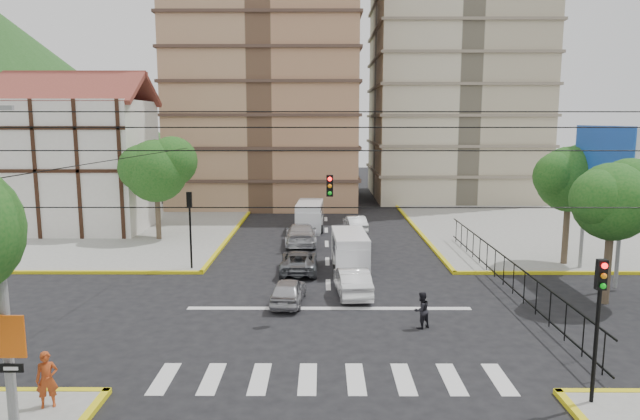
{
  "coord_description": "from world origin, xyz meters",
  "views": [
    {
      "loc": [
        -0.32,
        -23.88,
        8.54
      ],
      "look_at": [
        -0.43,
        4.82,
        4.0
      ],
      "focal_mm": 32.0,
      "sensor_mm": 36.0,
      "label": 1
    }
  ],
  "objects_px": {
    "traffic_light_se": "(599,307)",
    "district_sign": "(10,347)",
    "van_left_lane": "(310,217)",
    "van_right_lane": "(350,253)",
    "car_silver_front_left": "(288,291)",
    "pedestrian_sw_corner": "(47,379)",
    "car_white_front_right": "(352,281)",
    "pedestrian_crosswalk": "(421,310)",
    "traffic_light_nw": "(190,217)"
  },
  "relations": [
    {
      "from": "traffic_light_se",
      "to": "pedestrian_crosswalk",
      "type": "relative_size",
      "value": 2.85
    },
    {
      "from": "van_left_lane",
      "to": "car_white_front_right",
      "type": "height_order",
      "value": "van_left_lane"
    },
    {
      "from": "van_left_lane",
      "to": "traffic_light_se",
      "type": "bearing_deg",
      "value": -69.11
    },
    {
      "from": "district_sign",
      "to": "traffic_light_nw",
      "type": "bearing_deg",
      "value": 86.64
    },
    {
      "from": "traffic_light_nw",
      "to": "district_sign",
      "type": "bearing_deg",
      "value": -93.36
    },
    {
      "from": "traffic_light_nw",
      "to": "car_white_front_right",
      "type": "xyz_separation_m",
      "value": [
        8.97,
        -4.54,
        -2.41
      ]
    },
    {
      "from": "van_right_lane",
      "to": "car_white_front_right",
      "type": "distance_m",
      "value": 4.69
    },
    {
      "from": "car_silver_front_left",
      "to": "pedestrian_crosswalk",
      "type": "bearing_deg",
      "value": 155.4
    },
    {
      "from": "traffic_light_nw",
      "to": "pedestrian_crosswalk",
      "type": "distance_m",
      "value": 14.9
    },
    {
      "from": "traffic_light_se",
      "to": "pedestrian_sw_corner",
      "type": "bearing_deg",
      "value": -178.73
    },
    {
      "from": "district_sign",
      "to": "van_left_lane",
      "type": "distance_m",
      "value": 30.12
    },
    {
      "from": "district_sign",
      "to": "pedestrian_sw_corner",
      "type": "bearing_deg",
      "value": 70.22
    },
    {
      "from": "traffic_light_se",
      "to": "district_sign",
      "type": "height_order",
      "value": "traffic_light_se"
    },
    {
      "from": "car_white_front_right",
      "to": "pedestrian_sw_corner",
      "type": "height_order",
      "value": "pedestrian_sw_corner"
    },
    {
      "from": "district_sign",
      "to": "car_white_front_right",
      "type": "relative_size",
      "value": 0.75
    },
    {
      "from": "traffic_light_nw",
      "to": "traffic_light_se",
      "type": "bearing_deg",
      "value": -45.0
    },
    {
      "from": "van_right_lane",
      "to": "car_silver_front_left",
      "type": "bearing_deg",
      "value": -120.25
    },
    {
      "from": "traffic_light_se",
      "to": "van_left_lane",
      "type": "height_order",
      "value": "traffic_light_se"
    },
    {
      "from": "van_right_lane",
      "to": "pedestrian_crosswalk",
      "type": "distance_m",
      "value": 9.55
    },
    {
      "from": "traffic_light_se",
      "to": "pedestrian_crosswalk",
      "type": "height_order",
      "value": "traffic_light_se"
    },
    {
      "from": "car_silver_front_left",
      "to": "traffic_light_nw",
      "type": "bearing_deg",
      "value": -40.3
    },
    {
      "from": "traffic_light_se",
      "to": "car_white_front_right",
      "type": "distance_m",
      "value": 13.12
    },
    {
      "from": "traffic_light_se",
      "to": "car_silver_front_left",
      "type": "distance_m",
      "value": 13.96
    },
    {
      "from": "van_left_lane",
      "to": "pedestrian_sw_corner",
      "type": "bearing_deg",
      "value": -101.51
    },
    {
      "from": "pedestrian_sw_corner",
      "to": "pedestrian_crosswalk",
      "type": "relative_size",
      "value": 1.1
    },
    {
      "from": "van_left_lane",
      "to": "car_white_front_right",
      "type": "bearing_deg",
      "value": -78.85
    },
    {
      "from": "van_left_lane",
      "to": "car_silver_front_left",
      "type": "distance_m",
      "value": 18.0
    },
    {
      "from": "traffic_light_se",
      "to": "car_white_front_right",
      "type": "height_order",
      "value": "traffic_light_se"
    },
    {
      "from": "van_right_lane",
      "to": "car_silver_front_left",
      "type": "relative_size",
      "value": 1.33
    },
    {
      "from": "traffic_light_nw",
      "to": "car_silver_front_left",
      "type": "xyz_separation_m",
      "value": [
        5.89,
        -5.88,
        -2.5
      ]
    },
    {
      "from": "van_left_lane",
      "to": "car_white_front_right",
      "type": "xyz_separation_m",
      "value": [
        2.47,
        -16.64,
        -0.36
      ]
    },
    {
      "from": "traffic_light_nw",
      "to": "car_silver_front_left",
      "type": "distance_m",
      "value": 8.7
    },
    {
      "from": "car_white_front_right",
      "to": "pedestrian_crosswalk",
      "type": "distance_m",
      "value": 5.24
    },
    {
      "from": "car_silver_front_left",
      "to": "pedestrian_crosswalk",
      "type": "xyz_separation_m",
      "value": [
        5.7,
        -3.19,
        0.16
      ]
    },
    {
      "from": "district_sign",
      "to": "car_silver_front_left",
      "type": "relative_size",
      "value": 0.89
    },
    {
      "from": "car_silver_front_left",
      "to": "pedestrian_sw_corner",
      "type": "xyz_separation_m",
      "value": [
        -6.51,
        -10.08,
        0.38
      ]
    },
    {
      "from": "district_sign",
      "to": "van_left_lane",
      "type": "height_order",
      "value": "district_sign"
    },
    {
      "from": "district_sign",
      "to": "pedestrian_crosswalk",
      "type": "relative_size",
      "value": 2.07
    },
    {
      "from": "pedestrian_sw_corner",
      "to": "traffic_light_nw",
      "type": "bearing_deg",
      "value": 66.73
    },
    {
      "from": "car_silver_front_left",
      "to": "pedestrian_crosswalk",
      "type": "relative_size",
      "value": 2.33
    },
    {
      "from": "car_silver_front_left",
      "to": "pedestrian_sw_corner",
      "type": "height_order",
      "value": "pedestrian_sw_corner"
    },
    {
      "from": "van_right_lane",
      "to": "traffic_light_se",
      "type": "bearing_deg",
      "value": -69.88
    },
    {
      "from": "van_right_lane",
      "to": "car_silver_front_left",
      "type": "xyz_separation_m",
      "value": [
        -3.19,
        -6.03,
        -0.42
      ]
    },
    {
      "from": "district_sign",
      "to": "van_left_lane",
      "type": "bearing_deg",
      "value": 75.57
    },
    {
      "from": "traffic_light_nw",
      "to": "pedestrian_sw_corner",
      "type": "xyz_separation_m",
      "value": [
        -0.61,
        -15.96,
        -2.12
      ]
    },
    {
      "from": "van_right_lane",
      "to": "van_left_lane",
      "type": "relative_size",
      "value": 0.97
    },
    {
      "from": "car_silver_front_left",
      "to": "pedestrian_sw_corner",
      "type": "distance_m",
      "value": 12.0
    },
    {
      "from": "van_right_lane",
      "to": "pedestrian_sw_corner",
      "type": "relative_size",
      "value": 2.83
    },
    {
      "from": "car_white_front_right",
      "to": "pedestrian_crosswalk",
      "type": "height_order",
      "value": "pedestrian_crosswalk"
    },
    {
      "from": "traffic_light_se",
      "to": "car_white_front_right",
      "type": "xyz_separation_m",
      "value": [
        -6.63,
        11.06,
        -2.41
      ]
    }
  ]
}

